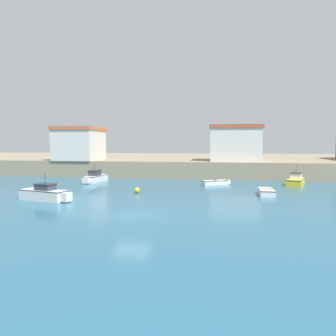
{
  "coord_description": "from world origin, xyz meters",
  "views": [
    {
      "loc": [
        6.11,
        -21.57,
        4.99
      ],
      "look_at": [
        -0.37,
        17.33,
        2.0
      ],
      "focal_mm": 35.0,
      "sensor_mm": 36.0,
      "label": 1
    }
  ],
  "objects_px": {
    "motorboat_white_2": "(95,178)",
    "dinghy_white_3": "(266,192)",
    "motorboat_yellow_5": "(296,181)",
    "harbor_shed_mid_row": "(79,143)",
    "harbor_shed_near_wharf": "(235,143)",
    "mooring_buoy": "(137,190)",
    "dinghy_white_0": "(216,182)",
    "motorboat_white_1": "(45,194)"
  },
  "relations": [
    {
      "from": "motorboat_white_2",
      "to": "dinghy_white_3",
      "type": "relative_size",
      "value": 1.4
    },
    {
      "from": "motorboat_yellow_5",
      "to": "harbor_shed_mid_row",
      "type": "height_order",
      "value": "harbor_shed_mid_row"
    },
    {
      "from": "harbor_shed_near_wharf",
      "to": "dinghy_white_3",
      "type": "bearing_deg",
      "value": -82.49
    },
    {
      "from": "dinghy_white_3",
      "to": "mooring_buoy",
      "type": "height_order",
      "value": "dinghy_white_3"
    },
    {
      "from": "motorboat_white_2",
      "to": "harbor_shed_mid_row",
      "type": "bearing_deg",
      "value": 125.09
    },
    {
      "from": "dinghy_white_0",
      "to": "motorboat_white_1",
      "type": "height_order",
      "value": "motorboat_white_1"
    },
    {
      "from": "motorboat_white_1",
      "to": "motorboat_white_2",
      "type": "distance_m",
      "value": 13.76
    },
    {
      "from": "mooring_buoy",
      "to": "harbor_shed_near_wharf",
      "type": "relative_size",
      "value": 0.07
    },
    {
      "from": "dinghy_white_0",
      "to": "harbor_shed_mid_row",
      "type": "height_order",
      "value": "harbor_shed_mid_row"
    },
    {
      "from": "motorboat_white_1",
      "to": "mooring_buoy",
      "type": "height_order",
      "value": "motorboat_white_1"
    },
    {
      "from": "dinghy_white_0",
      "to": "harbor_shed_near_wharf",
      "type": "bearing_deg",
      "value": 76.0
    },
    {
      "from": "motorboat_white_2",
      "to": "mooring_buoy",
      "type": "height_order",
      "value": "motorboat_white_2"
    },
    {
      "from": "harbor_shed_mid_row",
      "to": "dinghy_white_0",
      "type": "bearing_deg",
      "value": -22.54
    },
    {
      "from": "harbor_shed_near_wharf",
      "to": "motorboat_white_1",
      "type": "bearing_deg",
      "value": -125.73
    },
    {
      "from": "motorboat_white_1",
      "to": "harbor_shed_near_wharf",
      "type": "xyz_separation_m",
      "value": [
        17.2,
        23.91,
        4.47
      ]
    },
    {
      "from": "motorboat_white_1",
      "to": "motorboat_yellow_5",
      "type": "xyz_separation_m",
      "value": [
        23.97,
        14.44,
        -0.03
      ]
    },
    {
      "from": "motorboat_white_2",
      "to": "harbor_shed_mid_row",
      "type": "distance_m",
      "value": 11.11
    },
    {
      "from": "motorboat_white_1",
      "to": "motorboat_yellow_5",
      "type": "bearing_deg",
      "value": 31.07
    },
    {
      "from": "harbor_shed_near_wharf",
      "to": "motorboat_yellow_5",
      "type": "bearing_deg",
      "value": -54.45
    },
    {
      "from": "dinghy_white_3",
      "to": "mooring_buoy",
      "type": "xyz_separation_m",
      "value": [
        -12.65,
        -0.81,
        -0.04
      ]
    },
    {
      "from": "motorboat_yellow_5",
      "to": "motorboat_white_2",
      "type": "bearing_deg",
      "value": -178.35
    },
    {
      "from": "dinghy_white_0",
      "to": "dinghy_white_3",
      "type": "distance_m",
      "value": 8.59
    },
    {
      "from": "motorboat_white_2",
      "to": "harbor_shed_near_wharf",
      "type": "relative_size",
      "value": 0.66
    },
    {
      "from": "harbor_shed_mid_row",
      "to": "motorboat_yellow_5",
      "type": "bearing_deg",
      "value": -13.92
    },
    {
      "from": "dinghy_white_0",
      "to": "motorboat_white_2",
      "type": "bearing_deg",
      "value": 178.12
    },
    {
      "from": "motorboat_yellow_5",
      "to": "dinghy_white_3",
      "type": "bearing_deg",
      "value": -118.38
    },
    {
      "from": "mooring_buoy",
      "to": "harbor_shed_near_wharf",
      "type": "distance_m",
      "value": 21.7
    },
    {
      "from": "dinghy_white_0",
      "to": "dinghy_white_3",
      "type": "height_order",
      "value": "dinghy_white_3"
    },
    {
      "from": "dinghy_white_3",
      "to": "mooring_buoy",
      "type": "distance_m",
      "value": 12.68
    },
    {
      "from": "mooring_buoy",
      "to": "harbor_shed_near_wharf",
      "type": "bearing_deg",
      "value": 60.82
    },
    {
      "from": "motorboat_white_1",
      "to": "motorboat_yellow_5",
      "type": "distance_m",
      "value": 27.98
    },
    {
      "from": "dinghy_white_0",
      "to": "motorboat_yellow_5",
      "type": "xyz_separation_m",
      "value": [
        9.43,
        1.23,
        0.24
      ]
    },
    {
      "from": "dinghy_white_0",
      "to": "motorboat_yellow_5",
      "type": "height_order",
      "value": "motorboat_yellow_5"
    },
    {
      "from": "motorboat_white_2",
      "to": "mooring_buoy",
      "type": "bearing_deg",
      "value": -46.74
    },
    {
      "from": "harbor_shed_mid_row",
      "to": "motorboat_white_2",
      "type": "bearing_deg",
      "value": -54.91
    },
    {
      "from": "mooring_buoy",
      "to": "harbor_shed_mid_row",
      "type": "xyz_separation_m",
      "value": [
        -13.68,
        16.65,
        4.69
      ]
    },
    {
      "from": "motorboat_yellow_5",
      "to": "harbor_shed_near_wharf",
      "type": "distance_m",
      "value": 12.48
    },
    {
      "from": "mooring_buoy",
      "to": "harbor_shed_mid_row",
      "type": "distance_m",
      "value": 22.05
    },
    {
      "from": "dinghy_white_3",
      "to": "harbor_shed_mid_row",
      "type": "height_order",
      "value": "harbor_shed_mid_row"
    },
    {
      "from": "dinghy_white_0",
      "to": "motorboat_white_1",
      "type": "bearing_deg",
      "value": -137.72
    },
    {
      "from": "harbor_shed_mid_row",
      "to": "harbor_shed_near_wharf",
      "type": "bearing_deg",
      "value": 4.39
    },
    {
      "from": "motorboat_yellow_5",
      "to": "mooring_buoy",
      "type": "bearing_deg",
      "value": -152.18
    }
  ]
}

